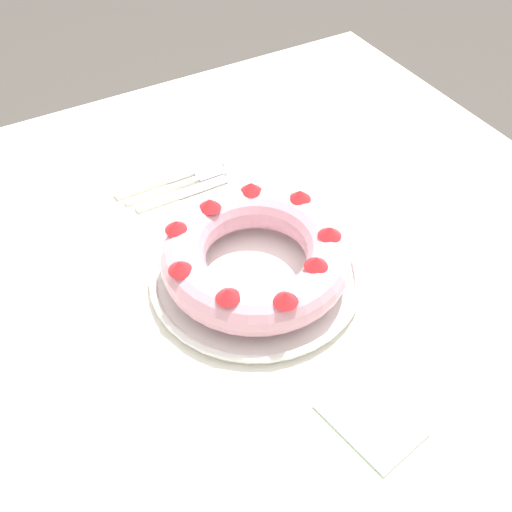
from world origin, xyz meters
name	(u,v)px	position (x,y,z in m)	size (l,w,h in m)	color
ground_plane	(262,482)	(0.00, 0.00, 0.00)	(8.00, 8.00, 0.00)	#4C4742
dining_table	(265,311)	(0.00, 0.00, 0.67)	(1.22, 1.19, 0.76)	silver
serving_dish	(256,276)	(0.00, -0.02, 0.77)	(0.32, 0.32, 0.02)	white
bundt_cake	(256,255)	(0.00, -0.02, 0.81)	(0.28, 0.28, 0.08)	#E09EAD
fork	(184,184)	(-0.26, -0.02, 0.76)	(0.02, 0.19, 0.01)	white
serving_knife	(163,181)	(-0.29, -0.05, 0.76)	(0.02, 0.21, 0.01)	white
cake_knife	(176,196)	(-0.24, -0.04, 0.76)	(0.02, 0.17, 0.01)	white
napkin	(370,420)	(0.28, -0.01, 0.76)	(0.12, 0.08, 0.00)	#B2D1B7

